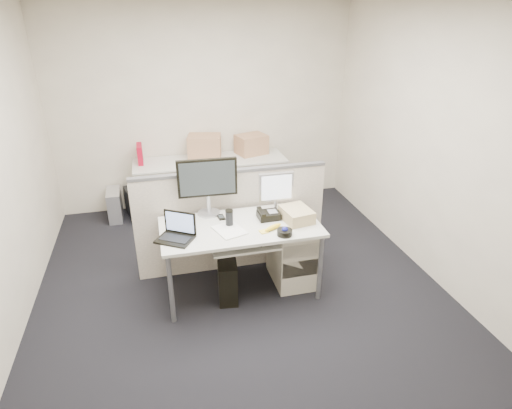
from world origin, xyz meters
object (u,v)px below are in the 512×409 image
object	(u,v)px
desk	(240,232)
desk_phone	(269,215)
monitor_main	(208,187)
laptop	(174,229)

from	to	relation	value
desk	desk_phone	size ratio (longest dim) A/B	7.20
desk	desk_phone	world-z (taller)	desk_phone
monitor_main	laptop	distance (m)	0.61
monitor_main	desk_phone	world-z (taller)	monitor_main
laptop	desk_phone	world-z (taller)	laptop
desk	desk_phone	distance (m)	0.33
desk	laptop	size ratio (longest dim) A/B	4.87
desk_phone	desk	bearing A→B (deg)	-166.41
monitor_main	laptop	xyz separation A→B (m)	(-0.37, -0.45, -0.17)
desk	laptop	xyz separation A→B (m)	(-0.62, -0.13, 0.18)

